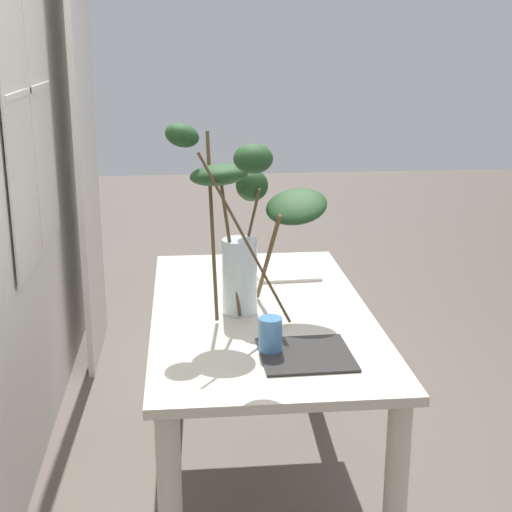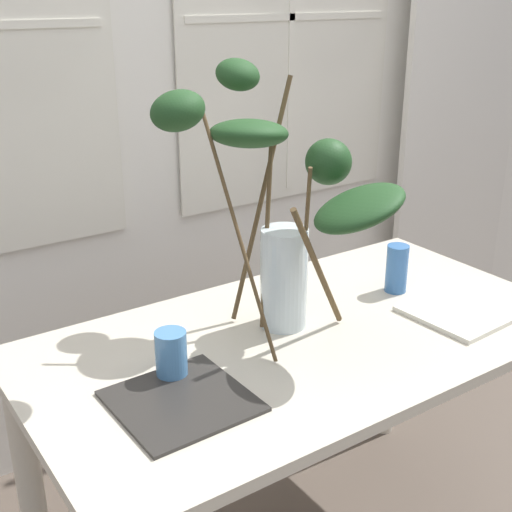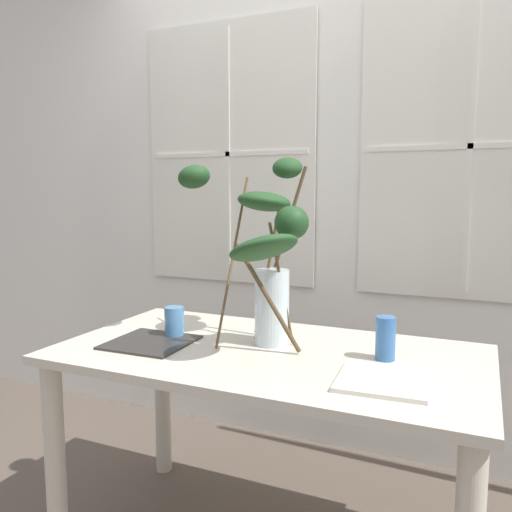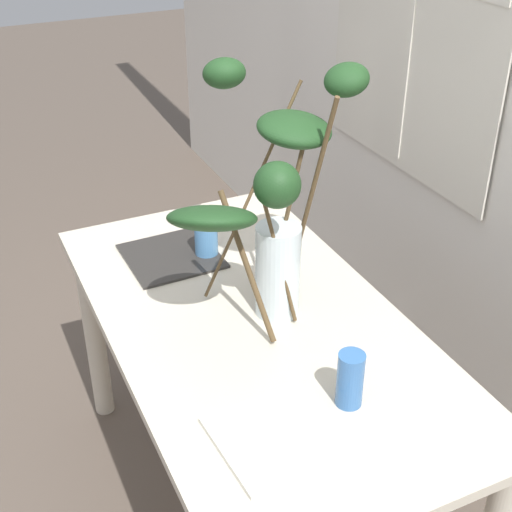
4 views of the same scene
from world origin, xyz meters
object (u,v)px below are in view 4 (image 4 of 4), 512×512
object	(u,v)px
drinking_glass_blue_left	(206,239)
dining_table	(255,358)
vase_with_branches	(269,200)
drinking_glass_blue_right	(350,379)
plate_square_left	(172,256)
plate_square_right	(274,437)

from	to	relation	value
drinking_glass_blue_left	dining_table	bearing A→B (deg)	-1.53
vase_with_branches	drinking_glass_blue_right	size ratio (longest dim) A/B	4.81
dining_table	drinking_glass_blue_left	bearing A→B (deg)	178.47
vase_with_branches	drinking_glass_blue_right	bearing A→B (deg)	1.22
plate_square_left	vase_with_branches	bearing A→B (deg)	21.34
dining_table	plate_square_left	distance (m)	0.45
drinking_glass_blue_right	plate_square_left	distance (m)	0.82
dining_table	vase_with_branches	distance (m)	0.48
drinking_glass_blue_right	plate_square_left	bearing A→B (deg)	-168.79
plate_square_right	dining_table	bearing A→B (deg)	160.64
plate_square_left	dining_table	bearing A→B (deg)	12.89
dining_table	plate_square_left	world-z (taller)	plate_square_left
dining_table	plate_square_right	world-z (taller)	plate_square_right
dining_table	vase_with_branches	xyz separation A→B (m)	(-0.03, 0.05, 0.47)
vase_with_branches	plate_square_left	world-z (taller)	vase_with_branches
plate_square_left	plate_square_right	world-z (taller)	plate_square_right
vase_with_branches	drinking_glass_blue_left	size ratio (longest dim) A/B	5.96
drinking_glass_blue_right	plate_square_right	xyz separation A→B (m)	(0.03, -0.21, -0.06)
vase_with_branches	plate_square_right	distance (m)	0.59
drinking_glass_blue_right	plate_square_right	size ratio (longest dim) A/B	0.56
dining_table	plate_square_right	bearing A→B (deg)	-19.36
drinking_glass_blue_left	vase_with_branches	bearing A→B (deg)	7.22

